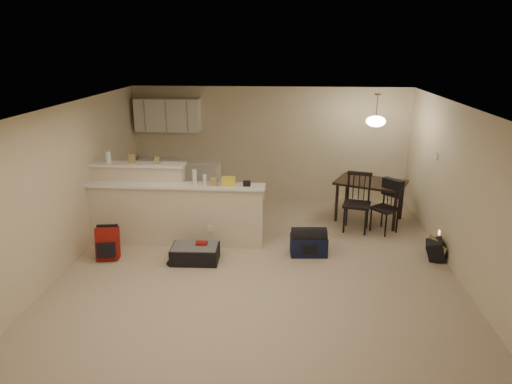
# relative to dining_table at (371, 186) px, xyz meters

# --- Properties ---
(room) EXTENTS (7.00, 7.02, 2.50)m
(room) POSITION_rel_dining_table_xyz_m (-2.03, -2.28, 0.54)
(room) COLOR #BEAB92
(room) RESTS_ON ground
(breakfast_bar) EXTENTS (3.08, 0.58, 1.39)m
(breakfast_bar) POSITION_rel_dining_table_xyz_m (-3.79, -1.30, -0.10)
(breakfast_bar) COLOR beige
(breakfast_bar) RESTS_ON ground
(upper_cabinets) EXTENTS (1.40, 0.34, 0.70)m
(upper_cabinets) POSITION_rel_dining_table_xyz_m (-4.23, 1.04, 1.19)
(upper_cabinets) COLOR white
(upper_cabinets) RESTS_ON room
(kitchen_counter) EXTENTS (1.80, 0.60, 0.90)m
(kitchen_counter) POSITION_rel_dining_table_xyz_m (-4.03, 0.91, -0.26)
(kitchen_counter) COLOR white
(kitchen_counter) RESTS_ON ground
(thermostat) EXTENTS (0.02, 0.12, 0.12)m
(thermostat) POSITION_rel_dining_table_xyz_m (0.95, -0.73, 0.79)
(thermostat) COLOR beige
(thermostat) RESTS_ON room
(jar) EXTENTS (0.10, 0.10, 0.20)m
(jar) POSITION_rel_dining_table_xyz_m (-4.74, -1.16, 0.78)
(jar) COLOR silver
(jar) RESTS_ON breakfast_bar
(cereal_box) EXTENTS (0.10, 0.07, 0.16)m
(cereal_box) POSITION_rel_dining_table_xyz_m (-4.32, -1.16, 0.76)
(cereal_box) COLOR #9C8450
(cereal_box) RESTS_ON breakfast_bar
(small_box) EXTENTS (0.08, 0.06, 0.12)m
(small_box) POSITION_rel_dining_table_xyz_m (-3.87, -1.16, 0.74)
(small_box) COLOR #9C8450
(small_box) RESTS_ON breakfast_bar
(bottle_a) EXTENTS (0.07, 0.07, 0.26)m
(bottle_a) POSITION_rel_dining_table_xyz_m (-3.19, -1.38, 0.51)
(bottle_a) COLOR silver
(bottle_a) RESTS_ON breakfast_bar
(bottle_b) EXTENTS (0.06, 0.06, 0.18)m
(bottle_b) POSITION_rel_dining_table_xyz_m (-3.01, -1.38, 0.47)
(bottle_b) COLOR silver
(bottle_b) RESTS_ON breakfast_bar
(bag_lump) EXTENTS (0.22, 0.18, 0.14)m
(bag_lump) POSITION_rel_dining_table_xyz_m (-2.61, -1.38, 0.45)
(bag_lump) COLOR #9C8450
(bag_lump) RESTS_ON breakfast_bar
(pouch) EXTENTS (0.12, 0.10, 0.08)m
(pouch) POSITION_rel_dining_table_xyz_m (-2.30, -1.38, 0.42)
(pouch) COLOR #9C8450
(pouch) RESTS_ON breakfast_bar
(extra_item_x) EXTENTS (0.12, 0.10, 0.13)m
(extra_item_x) POSITION_rel_dining_table_xyz_m (-2.86, -1.38, 0.44)
(extra_item_x) COLOR #9C8450
(extra_item_x) RESTS_ON breakfast_bar
(dining_table) EXTENTS (1.53, 1.29, 0.81)m
(dining_table) POSITION_rel_dining_table_xyz_m (0.00, 0.00, 0.00)
(dining_table) COLOR black
(dining_table) RESTS_ON ground
(pendant_lamp) EXTENTS (0.36, 0.36, 0.62)m
(pendant_lamp) POSITION_rel_dining_table_xyz_m (0.00, -0.00, 1.28)
(pendant_lamp) COLOR brown
(pendant_lamp) RESTS_ON room
(dining_chair_near) EXTENTS (0.58, 0.56, 1.10)m
(dining_chair_near) POSITION_rel_dining_table_xyz_m (-0.33, -0.56, -0.16)
(dining_chair_near) COLOR black
(dining_chair_near) RESTS_ON ground
(dining_chair_far) EXTENTS (0.59, 0.59, 0.98)m
(dining_chair_far) POSITION_rel_dining_table_xyz_m (0.19, -0.59, -0.22)
(dining_chair_far) COLOR black
(dining_chair_far) RESTS_ON ground
(suitcase) EXTENTS (0.77, 0.51, 0.25)m
(suitcase) POSITION_rel_dining_table_xyz_m (-3.08, -2.05, -0.58)
(suitcase) COLOR black
(suitcase) RESTS_ON ground
(red_backpack) EXTENTS (0.38, 0.27, 0.53)m
(red_backpack) POSITION_rel_dining_table_xyz_m (-4.52, -2.05, -0.45)
(red_backpack) COLOR maroon
(red_backpack) RESTS_ON ground
(navy_duffel) EXTENTS (0.63, 0.37, 0.33)m
(navy_duffel) POSITION_rel_dining_table_xyz_m (-1.25, -1.67, -0.55)
(navy_duffel) COLOR #101635
(navy_duffel) RESTS_ON ground
(black_daypack) EXTENTS (0.34, 0.41, 0.31)m
(black_daypack) POSITION_rel_dining_table_xyz_m (0.82, -1.68, -0.55)
(black_daypack) COLOR black
(black_daypack) RESTS_ON ground
(cardboard_sheet) EXTENTS (0.17, 0.41, 0.33)m
(cardboard_sheet) POSITION_rel_dining_table_xyz_m (0.82, -1.67, -0.55)
(cardboard_sheet) COLOR #9C8450
(cardboard_sheet) RESTS_ON ground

